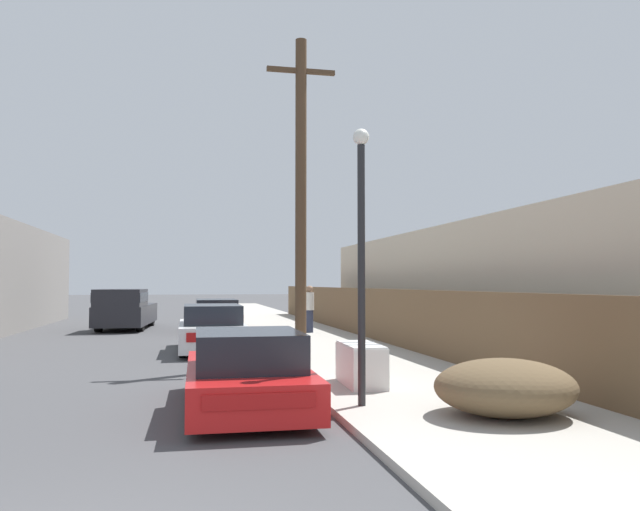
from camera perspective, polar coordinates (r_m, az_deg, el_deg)
sidewalk_curb at (r=27.94m, az=-3.23°, el=-6.57°), size 4.20×63.00×0.12m
discarded_fridge at (r=11.86m, az=3.75°, el=-9.89°), size 0.71×1.62×0.79m
parked_sports_car_red at (r=10.21m, az=-6.74°, el=-10.66°), size 1.92×4.46×1.27m
car_parked_mid at (r=18.86m, az=-9.86°, el=-6.68°), size 1.90×4.60×1.38m
car_parked_far at (r=26.37m, az=-9.49°, el=-5.53°), size 1.89×4.70×1.36m
pickup_truck at (r=28.55m, az=-17.42°, el=-4.69°), size 2.37×5.81×1.77m
utility_pole at (r=16.22m, az=-1.76°, el=5.80°), size 1.80×0.29×8.27m
street_lamp at (r=9.81m, az=3.80°, el=1.21°), size 0.26×0.26×4.34m
brush_pile at (r=9.52m, az=16.56°, el=-11.47°), size 2.05×1.87×0.81m
wooden_fence at (r=22.68m, az=3.92°, el=-5.17°), size 0.08×33.35×1.72m
building_right_house at (r=21.28m, az=16.92°, el=-2.84°), size 6.00×21.47×3.74m
pedestrian at (r=24.11m, az=-0.96°, el=-4.84°), size 0.34×0.34×1.80m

